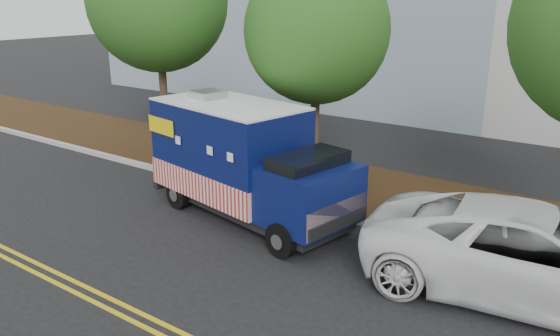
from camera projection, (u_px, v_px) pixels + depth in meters
The scene contains 10 objects.
ground at pixel (260, 223), 13.63m from camera, with size 120.00×120.00×0.00m, color black.
curb at pixel (291, 204), 14.70m from camera, with size 120.00×0.18×0.15m, color #9E9E99.
mulch_strip at pixel (331, 183), 16.33m from camera, with size 120.00×4.00×0.15m, color black.
centerline_near at pixel (115, 301), 10.18m from camera, with size 120.00×0.10×0.01m, color gold.
centerline_far at pixel (104, 307), 9.98m from camera, with size 120.00×0.10×0.01m, color gold.
tree_a at pixel (158, 2), 17.53m from camera, with size 4.52×4.52×7.49m.
tree_b at pixel (317, 31), 15.12m from camera, with size 4.08×4.08×6.53m.
sign_post at pixel (214, 143), 16.40m from camera, with size 0.06×0.06×2.40m, color #473828.
food_truck at pixel (243, 163), 13.76m from camera, with size 6.10×3.16×3.07m.
white_car at pixel (536, 255), 10.09m from camera, with size 2.89×6.27×1.74m, color white.
Camera 1 is at (7.69, -9.95, 5.48)m, focal length 35.00 mm.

